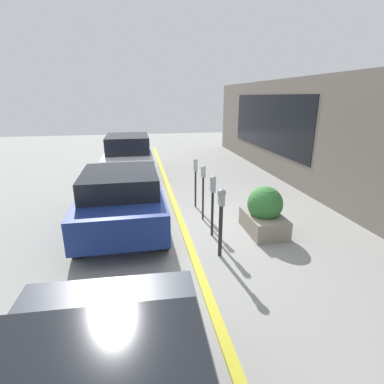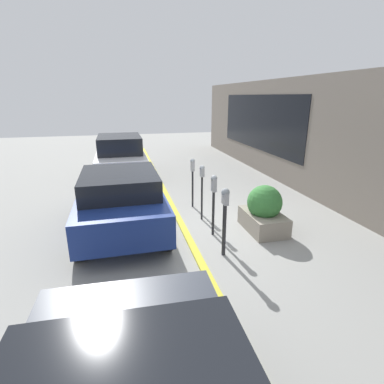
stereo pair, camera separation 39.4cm
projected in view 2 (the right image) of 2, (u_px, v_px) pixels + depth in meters
The scene contains 10 objects.
ground_plane at pixel (186, 228), 7.52m from camera, with size 40.00×40.00×0.00m, color #999993.
curb_strip at pixel (183, 227), 7.49m from camera, with size 24.50×0.16×0.04m.
building_facade at pixel (350, 146), 7.93m from camera, with size 24.50×0.17×3.78m.
parking_meter_nearest at pixel (225, 211), 5.95m from camera, with size 0.20×0.17×1.45m.
parking_meter_second at pixel (214, 193), 6.84m from camera, with size 0.17×0.15×1.46m.
parking_meter_middle at pixel (202, 180), 7.73m from camera, with size 0.16×0.13×1.48m.
parking_meter_fourth at pixel (193, 173), 8.66m from camera, with size 0.15×0.13×1.46m.
planter_box at pixel (264, 211), 7.25m from camera, with size 1.27×0.84×1.14m.
parked_car_middle at pixel (121, 200), 7.11m from camera, with size 3.84×1.99×1.51m.
parked_car_rear at pixel (120, 156), 12.08m from camera, with size 4.26×1.93×1.68m.
Camera 2 is at (-6.72, 1.47, 3.16)m, focal length 28.00 mm.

